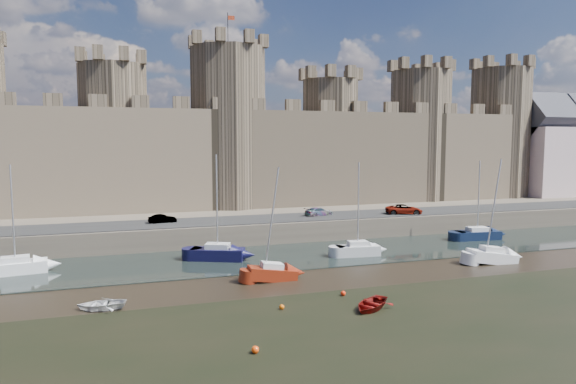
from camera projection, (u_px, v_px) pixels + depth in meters
name	position (u px, v px, depth m)	size (l,w,h in m)	color
ground	(356.00, 347.00, 30.48)	(160.00, 160.00, 0.00)	black
water_channel	(257.00, 258.00, 53.22)	(160.00, 12.00, 0.08)	black
quay	(204.00, 205.00, 87.21)	(160.00, 60.00, 2.50)	#4C443A
road	(236.00, 220.00, 62.45)	(160.00, 7.00, 0.10)	black
castle	(211.00, 144.00, 74.60)	(108.50, 11.00, 29.00)	#42382B
car_1	(162.00, 219.00, 60.36)	(1.13, 3.23, 1.06)	gray
car_2	(319.00, 212.00, 66.27)	(1.58, 3.89, 1.13)	gray
car_3	(404.00, 209.00, 67.61)	(2.20, 4.78, 1.33)	gray
sailboat_0	(15.00, 266.00, 46.96)	(5.57, 2.75, 10.00)	white
sailboat_1	(218.00, 252.00, 52.33)	(5.76, 4.02, 10.76)	black
sailboat_2	(358.00, 249.00, 54.28)	(4.74, 2.25, 9.89)	silver
sailboat_3	(477.00, 234.00, 63.20)	(5.71, 2.67, 9.69)	#0E1932
sailboat_4	(272.00, 272.00, 44.94)	(4.28, 1.69, 9.98)	maroon
sailboat_5	(492.00, 256.00, 51.35)	(5.00, 2.34, 10.45)	white
dinghy_4	(371.00, 305.00, 37.22)	(2.51, 0.73, 3.51)	maroon
dinghy_6	(101.00, 305.00, 37.22)	(2.48, 0.72, 3.48)	silver
buoy_1	(282.00, 307.00, 37.22)	(0.38, 0.38, 0.38)	#F1610A
buoy_3	(343.00, 293.00, 40.50)	(0.40, 0.40, 0.40)	#FC280B
buoy_4	(255.00, 350.00, 29.54)	(0.45, 0.45, 0.45)	#FF460B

